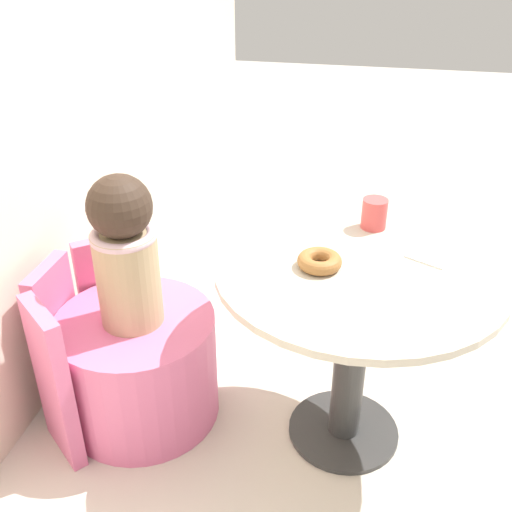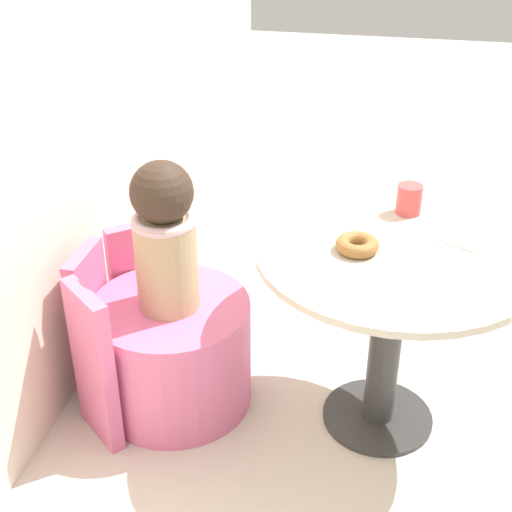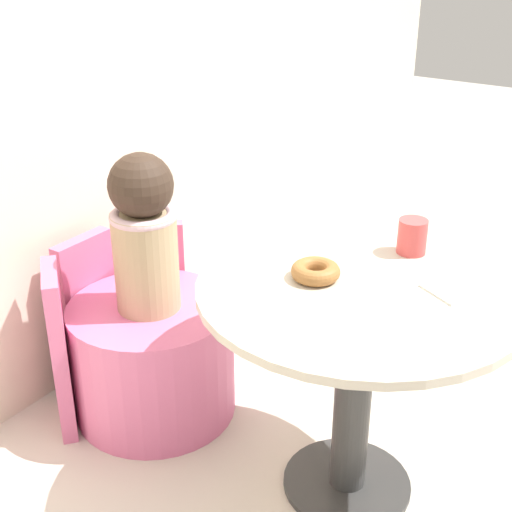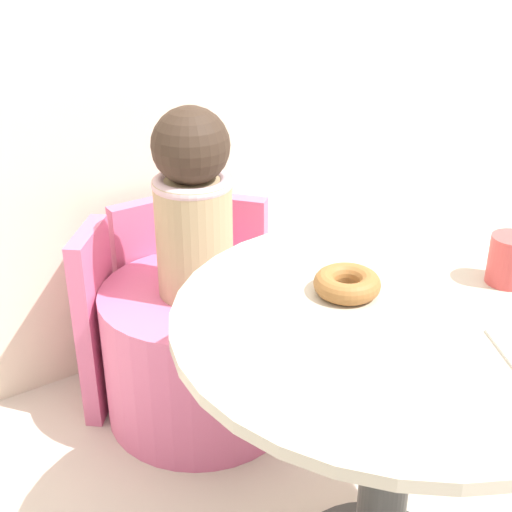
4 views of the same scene
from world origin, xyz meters
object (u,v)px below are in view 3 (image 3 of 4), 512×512
at_px(round_table, 357,337).
at_px(child_figure, 144,233).
at_px(tub_chair, 153,358).
at_px(donut, 316,271).
at_px(cup, 412,236).

height_order(round_table, child_figure, child_figure).
relative_size(round_table, tub_chair, 1.58).
relative_size(round_table, donut, 6.59).
bearing_deg(tub_chair, cup, -68.54).
bearing_deg(round_table, child_figure, 92.95).
bearing_deg(donut, cup, -25.96).
bearing_deg(child_figure, cup, -68.54).
height_order(child_figure, donut, child_figure).
height_order(donut, cup, cup).
bearing_deg(tub_chair, round_table, -87.05).
xyz_separation_m(donut, cup, (0.30, -0.15, 0.03)).
height_order(round_table, cup, cup).
height_order(round_table, donut, donut).
bearing_deg(cup, round_table, 173.90).
relative_size(round_table, child_figure, 1.67).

